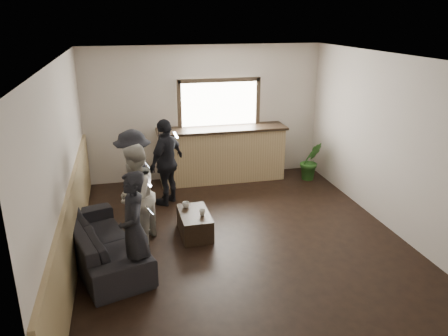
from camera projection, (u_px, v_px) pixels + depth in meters
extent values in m
cube|color=black|center=(241.00, 240.00, 6.90)|extent=(5.00, 6.00, 0.01)
cube|color=silver|center=(244.00, 58.00, 5.97)|extent=(5.00, 6.00, 0.01)
cube|color=beige|center=(205.00, 113.00, 9.19)|extent=(5.00, 0.01, 2.80)
cube|color=beige|center=(337.00, 261.00, 3.68)|extent=(5.00, 0.01, 2.80)
cube|color=beige|center=(64.00, 168.00, 5.90)|extent=(0.01, 6.00, 2.80)
cube|color=beige|center=(393.00, 145.00, 6.97)|extent=(0.01, 6.00, 2.80)
cube|color=tan|center=(74.00, 224.00, 6.19)|extent=(0.06, 5.90, 1.10)
cube|color=tan|center=(222.00, 155.00, 9.24)|extent=(2.60, 0.60, 1.10)
cube|color=black|center=(222.00, 129.00, 9.05)|extent=(2.70, 0.68, 0.05)
cube|color=white|center=(219.00, 104.00, 9.15)|extent=(1.60, 0.06, 0.90)
cube|color=#3F3326|center=(219.00, 80.00, 8.96)|extent=(1.72, 0.08, 0.08)
cube|color=#3F3326|center=(179.00, 106.00, 8.94)|extent=(0.08, 0.08, 1.06)
cube|color=#3F3326|center=(258.00, 102.00, 9.30)|extent=(0.08, 0.08, 1.06)
imported|color=black|center=(102.00, 241.00, 6.22)|extent=(1.43, 2.27, 0.62)
cube|color=black|center=(195.00, 223.00, 7.03)|extent=(0.48, 0.84, 0.37)
imported|color=silver|center=(186.00, 205.00, 7.15)|extent=(0.17, 0.17, 0.09)
imported|color=silver|center=(202.00, 212.00, 6.87)|extent=(0.15, 0.15, 0.10)
imported|color=#2D6623|center=(311.00, 161.00, 9.30)|extent=(0.46, 0.38, 0.83)
imported|color=black|center=(134.00, 230.00, 5.53)|extent=(0.42, 0.60, 1.56)
cube|color=black|center=(150.00, 211.00, 5.52)|extent=(0.10, 0.08, 0.12)
cube|color=#D5DCFB|center=(150.00, 211.00, 5.51)|extent=(0.08, 0.07, 0.11)
imported|color=#B4AFA2|center=(135.00, 196.00, 6.55)|extent=(0.88, 0.95, 1.58)
cube|color=black|center=(148.00, 183.00, 6.42)|extent=(0.11, 0.10, 0.12)
cube|color=#D5DCFB|center=(148.00, 183.00, 6.42)|extent=(0.10, 0.09, 0.11)
imported|color=black|center=(134.00, 178.00, 7.23)|extent=(0.67, 1.09, 1.62)
cube|color=black|center=(147.00, 165.00, 7.19)|extent=(0.10, 0.08, 0.12)
cube|color=#D5DCFB|center=(147.00, 165.00, 7.18)|extent=(0.08, 0.07, 0.11)
imported|color=black|center=(167.00, 162.00, 7.99)|extent=(0.91, 0.98, 1.62)
cube|color=black|center=(176.00, 135.00, 7.72)|extent=(0.12, 0.11, 0.12)
cube|color=#D5DCFB|center=(176.00, 135.00, 7.72)|extent=(0.10, 0.10, 0.11)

